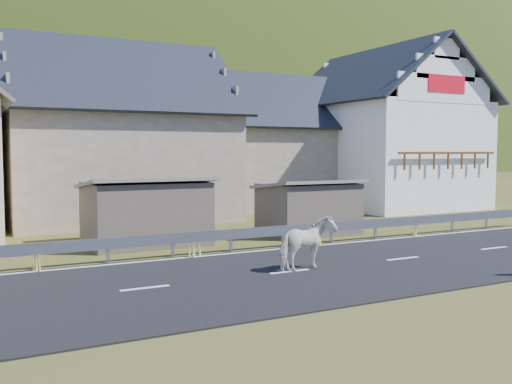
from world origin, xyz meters
TOP-DOWN VIEW (x-y plane):
  - ground at (0.00, 0.00)m, footprint 160.00×160.00m
  - road at (0.00, 0.00)m, footprint 60.00×7.00m
  - lane_markings at (0.00, 0.00)m, footprint 60.00×6.60m
  - guardrail at (-0.00, 3.68)m, footprint 28.10×0.09m
  - shed_left at (-2.00, 6.50)m, footprint 4.30×3.30m
  - shed_right at (4.50, 6.00)m, footprint 3.80×2.90m
  - house_stone_a at (-1.00, 15.00)m, footprint 10.80×9.80m
  - house_stone_b at (9.00, 17.00)m, footprint 9.80×8.80m
  - house_white at (15.00, 14.00)m, footprint 8.80×10.80m
  - mountain at (5.00, 180.00)m, footprint 440.00×280.00m
  - horse at (0.55, 0.00)m, footprint 1.19×1.87m

SIDE VIEW (x-z plane):
  - mountain at x=5.00m, z-range -150.00..110.00m
  - ground at x=0.00m, z-range 0.00..0.00m
  - road at x=0.00m, z-range 0.00..0.04m
  - lane_markings at x=0.00m, z-range 0.04..0.05m
  - guardrail at x=0.00m, z-range 0.19..0.94m
  - horse at x=0.55m, z-range 0.04..1.50m
  - shed_right at x=4.50m, z-range -0.10..2.10m
  - shed_left at x=-2.00m, z-range -0.10..2.30m
  - house_stone_b at x=9.00m, z-range 0.19..8.29m
  - house_stone_a at x=-1.00m, z-range 0.18..9.08m
  - house_white at x=15.00m, z-range 0.21..9.91m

